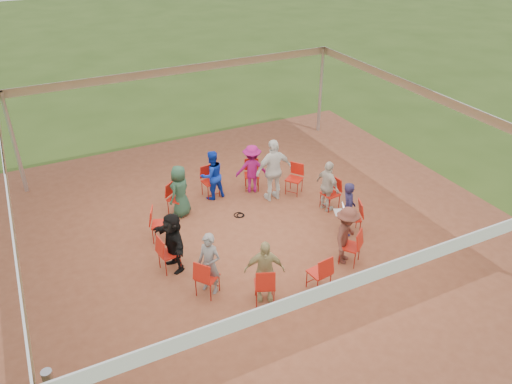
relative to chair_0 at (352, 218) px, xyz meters
name	(u,v)px	position (x,y,z in m)	size (l,w,h in m)	color
ground	(257,236)	(-2.20, 0.92, -0.45)	(80.00, 80.00, 0.00)	#324C17
dirt_patch	(257,236)	(-2.20, 0.92, -0.44)	(13.00, 13.00, 0.00)	brown
tent	(257,151)	(-2.20, 0.92, 1.92)	(10.33, 10.33, 3.00)	#B2B2B7
chair_0	(352,218)	(0.00, 0.00, 0.00)	(0.42, 0.44, 0.90)	red
chair_1	(330,194)	(0.17, 1.22, 0.00)	(0.42, 0.44, 0.90)	red
chair_2	(294,179)	(-0.30, 2.36, 0.00)	(0.42, 0.44, 0.90)	red
chair_3	(252,175)	(-1.27, 3.12, 0.00)	(0.42, 0.44, 0.90)	red
chair_4	(210,182)	(-2.49, 3.29, 0.00)	(0.42, 0.44, 0.90)	red
chair_5	(177,199)	(-3.64, 2.82, 0.00)	(0.42, 0.44, 0.90)	red
chair_6	(160,224)	(-4.39, 1.85, 0.00)	(0.42, 0.44, 0.90)	red
chair_7	(169,253)	(-4.56, 0.63, 0.00)	(0.42, 0.44, 0.90)	red
chair_8	(207,277)	(-4.09, -0.52, 0.00)	(0.42, 0.44, 0.90)	red
chair_9	(265,285)	(-3.12, -1.27, 0.00)	(0.42, 0.44, 0.90)	red
chair_10	(319,273)	(-1.90, -1.44, 0.00)	(0.42, 0.44, 0.90)	red
chair_11	(350,247)	(-0.76, -0.97, 0.00)	(0.42, 0.44, 0.90)	red
person_seated_0	(348,208)	(-0.11, 0.05, 0.27)	(0.52, 0.34, 1.44)	#201B3C
person_seated_1	(328,186)	(0.05, 1.21, 0.27)	(0.84, 0.43, 1.44)	beige
person_seated_2	(252,169)	(-1.32, 3.01, 0.27)	(0.93, 0.46, 1.44)	#8A105E
person_seated_3	(212,175)	(-2.48, 3.17, 0.27)	(0.70, 0.40, 1.44)	#0C2DB5
person_seated_4	(180,191)	(-3.56, 2.73, 0.27)	(0.70, 0.39, 1.44)	#244834
person_seated_5	(173,242)	(-4.44, 0.64, 0.27)	(1.33, 0.50, 1.44)	black
person_seated_6	(209,264)	(-4.00, -0.44, 0.27)	(0.52, 0.34, 1.44)	slate
person_seated_7	(264,271)	(-3.07, -1.16, 0.27)	(0.84, 0.43, 1.44)	tan
person_seated_8	(346,235)	(-0.83, -0.88, 0.27)	(0.93, 0.46, 1.44)	#592E24
standing_person	(274,170)	(-0.97, 2.35, 0.46)	(1.06, 0.54, 1.81)	silver
cable_coil	(239,215)	(-2.21, 1.97, -0.43)	(0.29, 0.29, 0.03)	black
laptop	(342,210)	(-0.26, 0.11, 0.23)	(0.38, 0.42, 0.24)	#B7B7BC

